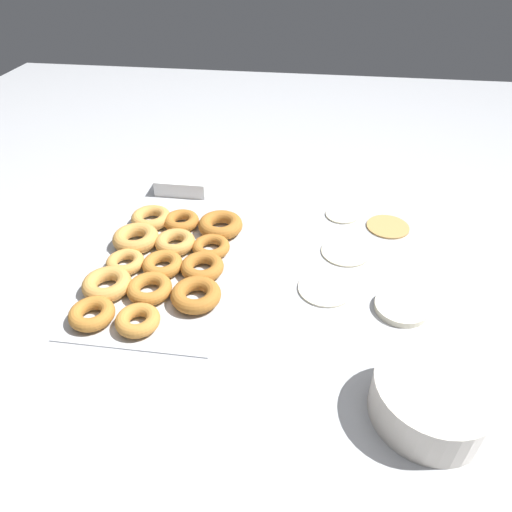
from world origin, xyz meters
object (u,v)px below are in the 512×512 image
object	(u,v)px
container_stack	(185,181)
pancake_1	(388,226)
pancake_3	(342,214)
pancake_2	(345,251)
batter_bowl	(431,399)
donut_tray	(164,260)
pancake_0	(401,307)
pancake_4	(325,288)

from	to	relation	value
container_stack	pancake_1	bearing A→B (deg)	76.83
pancake_1	pancake_3	world-z (taller)	same
pancake_2	batter_bowl	size ratio (longest dim) A/B	0.60
pancake_3	donut_tray	world-z (taller)	donut_tray
pancake_0	donut_tray	size ratio (longest dim) A/B	0.23
pancake_0	pancake_3	bearing A→B (deg)	-161.54
pancake_1	pancake_2	distance (m)	0.16
pancake_2	pancake_3	xyz separation A→B (m)	(-0.16, -0.01, 0.00)
pancake_0	pancake_4	bearing A→B (deg)	-104.88
donut_tray	pancake_2	bearing A→B (deg)	104.77
pancake_0	pancake_1	world-z (taller)	pancake_0
pancake_2	pancake_4	distance (m)	0.14
pancake_0	pancake_1	size ratio (longest dim) A/B	1.00
pancake_3	pancake_4	bearing A→B (deg)	-7.33
pancake_2	batter_bowl	world-z (taller)	batter_bowl
pancake_2	pancake_4	size ratio (longest dim) A/B	0.98
pancake_4	donut_tray	size ratio (longest dim) A/B	0.25
pancake_3	container_stack	xyz separation A→B (m)	(-0.09, -0.45, 0.02)
pancake_2	pancake_4	xyz separation A→B (m)	(0.14, -0.05, 0.00)
pancake_3	container_stack	world-z (taller)	container_stack
pancake_2	container_stack	size ratio (longest dim) A/B	0.79
pancake_0	container_stack	world-z (taller)	container_stack
pancake_1	donut_tray	world-z (taller)	donut_tray
pancake_4	batter_bowl	world-z (taller)	batter_bowl
pancake_3	donut_tray	distance (m)	0.48
pancake_0	batter_bowl	bearing A→B (deg)	3.38
container_stack	pancake_2	bearing A→B (deg)	60.77
pancake_3	batter_bowl	distance (m)	0.59
container_stack	pancake_4	bearing A→B (deg)	46.29
pancake_0	batter_bowl	world-z (taller)	batter_bowl
pancake_2	batter_bowl	bearing A→B (deg)	16.33
pancake_1	pancake_4	distance (m)	0.30
pancake_1	container_stack	xyz separation A→B (m)	(-0.13, -0.57, 0.02)
pancake_3	batter_bowl	xyz separation A→B (m)	(0.58, 0.13, 0.03)
pancake_4	batter_bowl	bearing A→B (deg)	30.95
pancake_2	pancake_3	bearing A→B (deg)	-177.79
pancake_1	container_stack	world-z (taller)	container_stack
pancake_3	batter_bowl	bearing A→B (deg)	12.47
pancake_3	pancake_4	size ratio (longest dim) A/B	0.74
pancake_4	container_stack	world-z (taller)	container_stack
pancake_4	container_stack	size ratio (longest dim) A/B	0.80
batter_bowl	pancake_3	bearing A→B (deg)	-167.53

